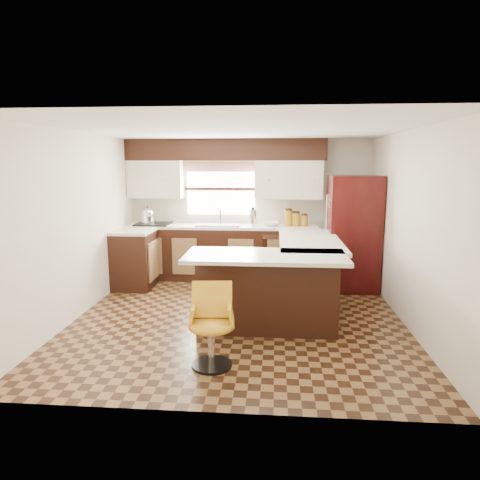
# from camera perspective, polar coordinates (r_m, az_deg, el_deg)

# --- Properties ---
(floor) EXTENTS (4.40, 4.40, 0.00)m
(floor) POSITION_cam_1_polar(r_m,az_deg,el_deg) (5.72, -0.18, -10.22)
(floor) COLOR #49301A
(floor) RESTS_ON ground
(ceiling) EXTENTS (4.40, 4.40, 0.00)m
(ceiling) POSITION_cam_1_polar(r_m,az_deg,el_deg) (5.38, -0.20, 14.51)
(ceiling) COLOR silver
(ceiling) RESTS_ON wall_back
(wall_back) EXTENTS (4.40, 0.00, 4.40)m
(wall_back) POSITION_cam_1_polar(r_m,az_deg,el_deg) (7.60, 1.22, 4.18)
(wall_back) COLOR beige
(wall_back) RESTS_ON floor
(wall_front) EXTENTS (4.40, 0.00, 4.40)m
(wall_front) POSITION_cam_1_polar(r_m,az_deg,el_deg) (3.27, -3.47, -3.90)
(wall_front) COLOR beige
(wall_front) RESTS_ON floor
(wall_left) EXTENTS (0.00, 4.40, 4.40)m
(wall_left) POSITION_cam_1_polar(r_m,az_deg,el_deg) (5.98, -20.70, 1.88)
(wall_left) COLOR beige
(wall_left) RESTS_ON floor
(wall_right) EXTENTS (0.00, 4.40, 4.40)m
(wall_right) POSITION_cam_1_polar(r_m,az_deg,el_deg) (5.65, 21.57, 1.37)
(wall_right) COLOR beige
(wall_right) RESTS_ON floor
(base_cab_back) EXTENTS (3.30, 0.60, 0.90)m
(base_cab_back) POSITION_cam_1_polar(r_m,az_deg,el_deg) (7.46, -2.39, -1.77)
(base_cab_back) COLOR black
(base_cab_back) RESTS_ON floor
(base_cab_left) EXTENTS (0.60, 0.70, 0.90)m
(base_cab_left) POSITION_cam_1_polar(r_m,az_deg,el_deg) (7.14, -13.87, -2.61)
(base_cab_left) COLOR black
(base_cab_left) RESTS_ON floor
(counter_back) EXTENTS (3.30, 0.60, 0.04)m
(counter_back) POSITION_cam_1_polar(r_m,az_deg,el_deg) (7.38, -2.42, 1.82)
(counter_back) COLOR silver
(counter_back) RESTS_ON base_cab_back
(counter_left) EXTENTS (0.60, 0.70, 0.04)m
(counter_left) POSITION_cam_1_polar(r_m,az_deg,el_deg) (7.05, -14.04, 1.13)
(counter_left) COLOR silver
(counter_left) RESTS_ON base_cab_left
(soffit) EXTENTS (3.40, 0.35, 0.36)m
(soffit) POSITION_cam_1_polar(r_m,az_deg,el_deg) (7.42, -1.98, 11.92)
(soffit) COLOR black
(soffit) RESTS_ON wall_back
(upper_cab_left) EXTENTS (0.94, 0.35, 0.64)m
(upper_cab_left) POSITION_cam_1_polar(r_m,az_deg,el_deg) (7.66, -11.15, 7.94)
(upper_cab_left) COLOR beige
(upper_cab_left) RESTS_ON wall_back
(upper_cab_right) EXTENTS (1.14, 0.35, 0.64)m
(upper_cab_right) POSITION_cam_1_polar(r_m,az_deg,el_deg) (7.38, 6.49, 7.99)
(upper_cab_right) COLOR beige
(upper_cab_right) RESTS_ON wall_back
(window_pane) EXTENTS (1.20, 0.02, 0.90)m
(window_pane) POSITION_cam_1_polar(r_m,az_deg,el_deg) (7.60, -2.57, 6.82)
(window_pane) COLOR white
(window_pane) RESTS_ON wall_back
(valance) EXTENTS (1.30, 0.06, 0.18)m
(valance) POSITION_cam_1_polar(r_m,az_deg,el_deg) (7.54, -2.63, 9.76)
(valance) COLOR #D19B93
(valance) RESTS_ON wall_back
(sink) EXTENTS (0.75, 0.45, 0.03)m
(sink) POSITION_cam_1_polar(r_m,az_deg,el_deg) (7.36, -2.83, 2.09)
(sink) COLOR #B2B2B7
(sink) RESTS_ON counter_back
(dishwasher) EXTENTS (0.58, 0.03, 0.78)m
(dishwasher) POSITION_cam_1_polar(r_m,az_deg,el_deg) (7.13, 5.33, -2.53)
(dishwasher) COLOR black
(dishwasher) RESTS_ON floor
(cooktop) EXTENTS (0.58, 0.50, 0.02)m
(cooktop) POSITION_cam_1_polar(r_m,az_deg,el_deg) (7.59, -11.47, 2.13)
(cooktop) COLOR black
(cooktop) RESTS_ON counter_back
(peninsula_long) EXTENTS (0.60, 1.95, 0.90)m
(peninsula_long) POSITION_cam_1_polar(r_m,az_deg,el_deg) (6.18, 8.68, -4.41)
(peninsula_long) COLOR black
(peninsula_long) RESTS_ON floor
(peninsula_return) EXTENTS (1.65, 0.60, 0.90)m
(peninsula_return) POSITION_cam_1_polar(r_m,az_deg,el_deg) (5.23, 3.62, -7.03)
(peninsula_return) COLOR black
(peninsula_return) RESTS_ON floor
(counter_pen_long) EXTENTS (0.84, 1.95, 0.04)m
(counter_pen_long) POSITION_cam_1_polar(r_m,az_deg,el_deg) (6.08, 9.27, -0.10)
(counter_pen_long) COLOR silver
(counter_pen_long) RESTS_ON peninsula_long
(counter_pen_return) EXTENTS (1.89, 0.84, 0.04)m
(counter_pen_return) POSITION_cam_1_polar(r_m,az_deg,el_deg) (5.02, 3.43, -2.17)
(counter_pen_return) COLOR silver
(counter_pen_return) RESTS_ON peninsula_return
(refrigerator) EXTENTS (0.78, 0.75, 1.81)m
(refrigerator) POSITION_cam_1_polar(r_m,az_deg,el_deg) (7.01, 14.79, 0.91)
(refrigerator) COLOR black
(refrigerator) RESTS_ON floor
(bar_chair) EXTENTS (0.48, 0.48, 0.83)m
(bar_chair) POSITION_cam_1_polar(r_m,az_deg,el_deg) (4.29, -3.83, -11.48)
(bar_chair) COLOR gold
(bar_chair) RESTS_ON floor
(kettle) EXTENTS (0.22, 0.22, 0.29)m
(kettle) POSITION_cam_1_polar(r_m,az_deg,el_deg) (7.60, -12.19, 3.33)
(kettle) COLOR silver
(kettle) RESTS_ON cooktop
(percolator) EXTENTS (0.13, 0.13, 0.27)m
(percolator) POSITION_cam_1_polar(r_m,az_deg,el_deg) (7.31, 1.70, 3.01)
(percolator) COLOR silver
(percolator) RESTS_ON counter_back
(mixing_bowl) EXTENTS (0.32, 0.32, 0.07)m
(mixing_bowl) POSITION_cam_1_polar(r_m,az_deg,el_deg) (7.31, 4.06, 2.18)
(mixing_bowl) COLOR white
(mixing_bowl) RESTS_ON counter_back
(canister_large) EXTENTS (0.14, 0.14, 0.26)m
(canister_large) POSITION_cam_1_polar(r_m,az_deg,el_deg) (7.32, 6.45, 2.92)
(canister_large) COLOR #9B6C18
(canister_large) RESTS_ON counter_back
(canister_med) EXTENTS (0.14, 0.14, 0.22)m
(canister_med) POSITION_cam_1_polar(r_m,az_deg,el_deg) (7.33, 7.44, 2.73)
(canister_med) COLOR #9B6C18
(canister_med) RESTS_ON counter_back
(canister_small) EXTENTS (0.12, 0.12, 0.18)m
(canister_small) POSITION_cam_1_polar(r_m,az_deg,el_deg) (7.34, 8.57, 2.57)
(canister_small) COLOR #9B6C18
(canister_small) RESTS_ON counter_back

